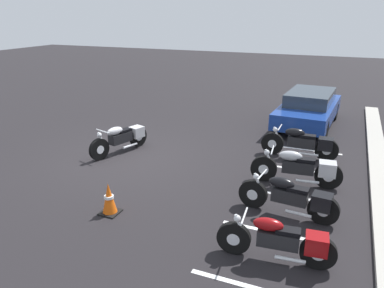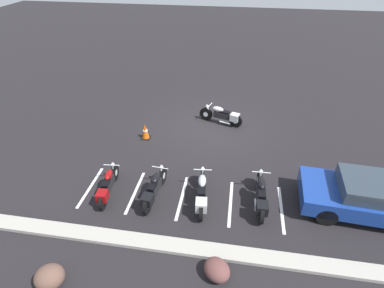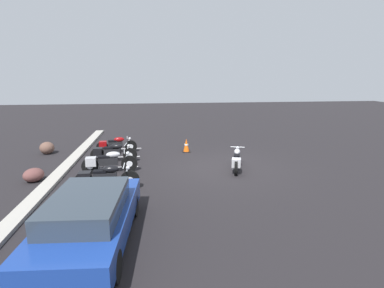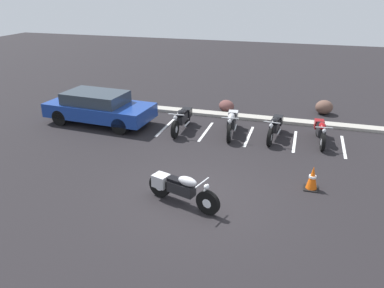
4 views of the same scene
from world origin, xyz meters
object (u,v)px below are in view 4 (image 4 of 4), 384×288
landscape_rock_1 (324,107)px  parked_bike_1 (232,122)px  parked_bike_3 (321,130)px  car_blue (99,107)px  parked_bike_0 (182,118)px  traffic_cone (312,178)px  motorcycle_silver_featured (179,188)px  parked_bike_2 (275,126)px  landscape_rock_0 (226,106)px

landscape_rock_1 → parked_bike_1: bearing=-134.6°
parked_bike_3 → landscape_rock_1: (0.20, 3.34, -0.12)m
parked_bike_1 → car_blue: 5.39m
parked_bike_3 → parked_bike_0: bearing=-92.1°
traffic_cone → landscape_rock_1: bearing=86.3°
motorcycle_silver_featured → parked_bike_3: bearing=74.1°
parked_bike_2 → landscape_rock_0: 3.44m
landscape_rock_0 → landscape_rock_1: landscape_rock_1 is taller
landscape_rock_1 → traffic_cone: (-0.45, -6.99, 0.02)m
parked_bike_1 → car_blue: bearing=-91.2°
motorcycle_silver_featured → traffic_cone: (3.26, 1.77, -0.12)m
motorcycle_silver_featured → car_blue: 7.03m
traffic_cone → parked_bike_0: bearing=145.5°
parked_bike_1 → car_blue: (-5.37, -0.44, 0.22)m
car_blue → landscape_rock_1: (8.78, 3.89, -0.38)m
parked_bike_2 → landscape_rock_0: (-2.34, 2.51, -0.19)m
parked_bike_1 → landscape_rock_0: bearing=-169.8°
parked_bike_3 → traffic_cone: 3.65m
parked_bike_2 → car_blue: (-6.97, -0.49, 0.24)m
motorcycle_silver_featured → landscape_rock_0: bearing=110.3°
parked_bike_0 → landscape_rock_0: parked_bike_0 is taller
parked_bike_2 → landscape_rock_0: size_ratio=2.81×
parked_bike_1 → landscape_rock_1: 4.86m
motorcycle_silver_featured → parked_bike_3: (3.51, 5.41, -0.02)m
parked_bike_1 → landscape_rock_0: parked_bike_1 is taller
parked_bike_1 → parked_bike_2: (1.61, 0.05, -0.02)m
motorcycle_silver_featured → parked_bike_2: motorcycle_silver_featured is taller
parked_bike_0 → parked_bike_2: bearing=92.7°
motorcycle_silver_featured → parked_bike_3: motorcycle_silver_featured is taller
motorcycle_silver_featured → landscape_rock_1: (3.71, 8.76, -0.14)m
car_blue → parked_bike_2: bearing=7.6°
parked_bike_1 → parked_bike_2: parked_bike_1 is taller
parked_bike_1 → parked_bike_3: parked_bike_1 is taller
parked_bike_0 → parked_bike_2: parked_bike_0 is taller
parked_bike_3 → traffic_cone: parked_bike_3 is taller
motorcycle_silver_featured → traffic_cone: 3.71m
landscape_rock_0 → landscape_rock_1: (4.15, 0.90, 0.05)m
parked_bike_0 → parked_bike_2: size_ratio=1.04×
parked_bike_0 → traffic_cone: 5.92m
car_blue → landscape_rock_0: car_blue is taller
parked_bike_3 → traffic_cone: bearing=-9.2°
parked_bike_0 → landscape_rock_0: bearing=155.7°
motorcycle_silver_featured → car_blue: car_blue is taller
parked_bike_3 → landscape_rock_1: parked_bike_3 is taller
parked_bike_2 → landscape_rock_0: parked_bike_2 is taller
parked_bike_3 → landscape_rock_0: 4.65m
parked_bike_1 → parked_bike_0: bearing=-90.6°
car_blue → parked_bike_1: bearing=8.3°
motorcycle_silver_featured → parked_bike_1: size_ratio=0.94×
parked_bike_1 → parked_bike_3: bearing=86.1°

